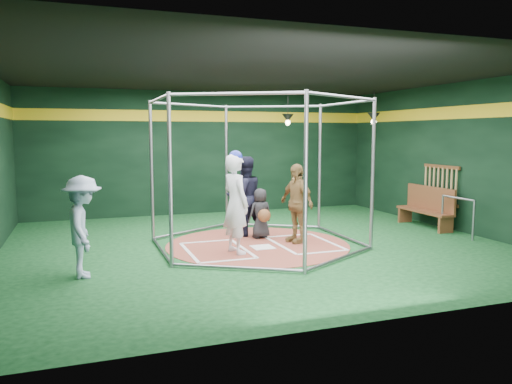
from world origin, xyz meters
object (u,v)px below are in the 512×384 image
object	(u,v)px
visitor_leopard	(296,203)
dugout_bench	(427,206)
umpire	(245,196)
batter_figure	(236,203)

from	to	relation	value
visitor_leopard	dugout_bench	distance (m)	3.83
umpire	dugout_bench	size ratio (longest dim) A/B	1.03
visitor_leopard	umpire	world-z (taller)	umpire
visitor_leopard	dugout_bench	world-z (taller)	visitor_leopard
visitor_leopard	umpire	distance (m)	1.32
visitor_leopard	dugout_bench	bearing A→B (deg)	83.10
batter_figure	umpire	distance (m)	1.68
batter_figure	dugout_bench	world-z (taller)	batter_figure
visitor_leopard	umpire	xyz separation A→B (m)	(-0.81, 1.04, 0.06)
batter_figure	umpire	world-z (taller)	batter_figure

